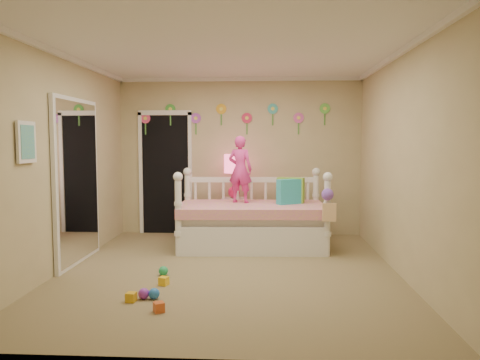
# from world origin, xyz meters

# --- Properties ---
(floor) EXTENTS (4.00, 4.50, 0.01)m
(floor) POSITION_xyz_m (0.00, 0.00, 0.00)
(floor) COLOR #7F684C
(floor) RESTS_ON ground
(ceiling) EXTENTS (4.00, 4.50, 0.01)m
(ceiling) POSITION_xyz_m (0.00, 0.00, 2.60)
(ceiling) COLOR white
(ceiling) RESTS_ON floor
(back_wall) EXTENTS (4.00, 0.01, 2.60)m
(back_wall) POSITION_xyz_m (0.00, 2.25, 1.30)
(back_wall) COLOR tan
(back_wall) RESTS_ON floor
(left_wall) EXTENTS (0.01, 4.50, 2.60)m
(left_wall) POSITION_xyz_m (-2.00, 0.00, 1.30)
(left_wall) COLOR tan
(left_wall) RESTS_ON floor
(right_wall) EXTENTS (0.01, 4.50, 2.60)m
(right_wall) POSITION_xyz_m (2.00, 0.00, 1.30)
(right_wall) COLOR tan
(right_wall) RESTS_ON floor
(crown_molding) EXTENTS (4.00, 4.50, 0.06)m
(crown_molding) POSITION_xyz_m (0.00, 0.00, 2.57)
(crown_molding) COLOR white
(crown_molding) RESTS_ON ceiling
(daybed) EXTENTS (2.18, 1.24, 1.16)m
(daybed) POSITION_xyz_m (0.24, 1.24, 0.58)
(daybed) COLOR white
(daybed) RESTS_ON floor
(pillow_turquoise) EXTENTS (0.38, 0.30, 0.36)m
(pillow_turquoise) POSITION_xyz_m (0.78, 1.28, 0.83)
(pillow_turquoise) COLOR #23A3B2
(pillow_turquoise) RESTS_ON daybed
(pillow_lime) EXTENTS (0.42, 0.25, 0.37)m
(pillow_lime) POSITION_xyz_m (0.81, 1.43, 0.83)
(pillow_lime) COLOR #7CB938
(pillow_lime) RESTS_ON daybed
(child) EXTENTS (0.42, 0.33, 0.99)m
(child) POSITION_xyz_m (0.06, 1.39, 1.14)
(child) COLOR #EB3598
(child) RESTS_ON daybed
(nightstand) EXTENTS (0.39, 0.30, 0.64)m
(nightstand) POSITION_xyz_m (-0.07, 1.96, 0.32)
(nightstand) COLOR white
(nightstand) RESTS_ON floor
(table_lamp) EXTENTS (0.32, 0.32, 0.71)m
(table_lamp) POSITION_xyz_m (-0.07, 1.96, 1.11)
(table_lamp) COLOR #F02065
(table_lamp) RESTS_ON nightstand
(closet_doorway) EXTENTS (0.90, 0.04, 2.07)m
(closet_doorway) POSITION_xyz_m (-1.25, 2.23, 1.03)
(closet_doorway) COLOR black
(closet_doorway) RESTS_ON back_wall
(flower_decals) EXTENTS (3.40, 0.02, 0.50)m
(flower_decals) POSITION_xyz_m (-0.09, 2.24, 1.94)
(flower_decals) COLOR #B2668C
(flower_decals) RESTS_ON back_wall
(mirror_closet) EXTENTS (0.07, 1.30, 2.10)m
(mirror_closet) POSITION_xyz_m (-1.96, 0.30, 1.05)
(mirror_closet) COLOR white
(mirror_closet) RESTS_ON left_wall
(wall_picture) EXTENTS (0.05, 0.34, 0.42)m
(wall_picture) POSITION_xyz_m (-1.97, -0.90, 1.55)
(wall_picture) COLOR white
(wall_picture) RESTS_ON left_wall
(hanging_bag) EXTENTS (0.20, 0.16, 0.36)m
(hanging_bag) POSITION_xyz_m (1.26, 0.68, 0.70)
(hanging_bag) COLOR beige
(hanging_bag) RESTS_ON daybed
(toy_scatter) EXTENTS (1.26, 1.51, 0.11)m
(toy_scatter) POSITION_xyz_m (-0.57, -0.86, 0.06)
(toy_scatter) COLOR #996666
(toy_scatter) RESTS_ON floor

